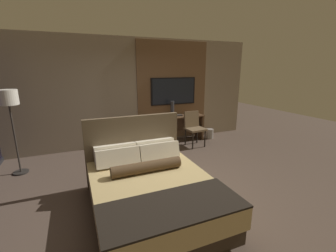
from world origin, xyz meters
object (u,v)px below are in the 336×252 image
at_px(tv, 173,91).
at_px(waste_bin, 210,134).
at_px(bed, 151,188).
at_px(floor_lamp, 9,104).
at_px(book, 178,115).
at_px(vase_tall, 172,109).
at_px(desk_chair, 194,125).
at_px(desk, 176,124).

distance_m(tv, waste_bin, 1.67).
relative_size(bed, waste_bin, 7.59).
distance_m(floor_lamp, waste_bin, 4.93).
xyz_separation_m(floor_lamp, waste_bin, (4.75, 0.49, -1.24)).
bearing_deg(tv, book, -69.94).
xyz_separation_m(vase_tall, book, (0.20, 0.04, -0.20)).
distance_m(floor_lamp, book, 3.90).
relative_size(bed, vase_tall, 4.95).
height_order(bed, waste_bin, bed).
bearing_deg(waste_bin, vase_tall, 173.12).
height_order(book, waste_bin, book).
bearing_deg(waste_bin, desk_chair, -155.07).
bearing_deg(tv, desk, -90.00).
bearing_deg(vase_tall, tv, 59.05).
relative_size(bed, tv, 1.59).
bearing_deg(desk_chair, tv, 106.43).
relative_size(tv, waste_bin, 4.77).
bearing_deg(waste_bin, desk, 169.91).
height_order(tv, waste_bin, tv).
distance_m(desk, book, 0.26).
distance_m(vase_tall, waste_bin, 1.42).
xyz_separation_m(bed, floor_lamp, (-2.02, 2.11, 1.06)).
xyz_separation_m(tv, desk_chair, (0.27, -0.71, -0.85)).
xyz_separation_m(desk_chair, floor_lamp, (-3.99, -0.14, 0.83)).
height_order(bed, book, bed).
bearing_deg(waste_bin, book, 169.18).
height_order(bed, floor_lamp, floor_lamp).
relative_size(floor_lamp, vase_tall, 3.84).
bearing_deg(book, waste_bin, -10.82).
distance_m(bed, desk_chair, 3.00).
bearing_deg(waste_bin, bed, -136.30).
height_order(vase_tall, book, vase_tall).
bearing_deg(vase_tall, waste_bin, -6.88).
relative_size(desk, tv, 1.18).
height_order(bed, desk_chair, bed).
bearing_deg(floor_lamp, bed, -46.19).
bearing_deg(desk, desk_chair, -63.11).
bearing_deg(book, floor_lamp, -169.86).
bearing_deg(tv, floor_lamp, -167.02).
relative_size(bed, desk, 1.35).
xyz_separation_m(bed, tv, (1.70, 2.97, 1.08)).
bearing_deg(floor_lamp, vase_tall, 10.02).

